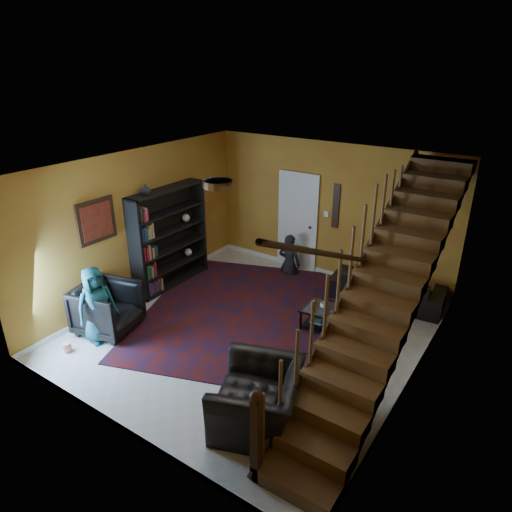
{
  "coord_description": "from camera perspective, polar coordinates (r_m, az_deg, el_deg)",
  "views": [
    {
      "loc": [
        3.73,
        -5.41,
        4.27
      ],
      "look_at": [
        -0.2,
        0.4,
        1.22
      ],
      "focal_mm": 32.0,
      "sensor_mm": 36.0,
      "label": 1
    }
  ],
  "objects": [
    {
      "name": "framed_picture",
      "position": [
        8.15,
        -19.32,
        4.16
      ],
      "size": [
        0.04,
        0.74,
        0.74
      ],
      "primitive_type": "cube",
      "color": "maroon",
      "rests_on": "room"
    },
    {
      "name": "person_adult_a",
      "position": [
        9.79,
        4.17,
        -0.97
      ],
      "size": [
        0.52,
        0.38,
        1.34
      ],
      "primitive_type": "imported",
      "rotation": [
        0.0,
        0.0,
        3.27
      ],
      "color": "black",
      "rests_on": "sofa"
    },
    {
      "name": "person_adult_b",
      "position": [
        9.07,
        16.07,
        -4.65
      ],
      "size": [
        0.58,
        0.46,
        1.15
      ],
      "primitive_type": "imported",
      "rotation": [
        0.0,
        0.0,
        3.1
      ],
      "color": "black",
      "rests_on": "sofa"
    },
    {
      "name": "popcorn_bucket",
      "position": [
        7.9,
        -22.54,
        -10.46
      ],
      "size": [
        0.15,
        0.15,
        0.14
      ],
      "primitive_type": "cylinder",
      "rotation": [
        0.0,
        0.0,
        0.2
      ],
      "color": "red",
      "rests_on": "rug"
    },
    {
      "name": "coffee_table",
      "position": [
        7.84,
        9.89,
        -7.89
      ],
      "size": [
        1.11,
        0.7,
        0.41
      ],
      "rotation": [
        0.0,
        0.0,
        0.07
      ],
      "color": "black",
      "rests_on": "floor"
    },
    {
      "name": "ceiling_fixture",
      "position": [
        6.12,
        -4.8,
        8.97
      ],
      "size": [
        0.4,
        0.4,
        0.1
      ],
      "primitive_type": "cylinder",
      "color": "#3F2814",
      "rests_on": "room"
    },
    {
      "name": "sofa",
      "position": [
        8.95,
        16.09,
        -3.79
      ],
      "size": [
        2.13,
        1.0,
        0.6
      ],
      "primitive_type": "imported",
      "rotation": [
        0.0,
        0.0,
        3.24
      ],
      "color": "black",
      "rests_on": "floor"
    },
    {
      "name": "cup_a",
      "position": [
        7.78,
        8.48,
        -6.12
      ],
      "size": [
        0.14,
        0.14,
        0.1
      ],
      "primitive_type": "imported",
      "rotation": [
        0.0,
        0.0,
        -0.18
      ],
      "color": "#999999",
      "rests_on": "coffee_table"
    },
    {
      "name": "person_child",
      "position": [
        7.75,
        -19.35,
        -5.78
      ],
      "size": [
        0.56,
        0.72,
        1.3
      ],
      "primitive_type": "imported",
      "rotation": [
        0.0,
        0.0,
        1.32
      ],
      "color": "#1B5567",
      "rests_on": "armchair_left"
    },
    {
      "name": "wall_hanging",
      "position": [
        9.3,
        9.96,
        6.16
      ],
      "size": [
        0.14,
        0.03,
        0.9
      ],
      "primitive_type": "cube",
      "color": "black",
      "rests_on": "room"
    },
    {
      "name": "bookshelf",
      "position": [
        9.2,
        -10.72,
        2.05
      ],
      "size": [
        0.35,
        1.8,
        2.0
      ],
      "color": "black",
      "rests_on": "floor"
    },
    {
      "name": "rug",
      "position": [
        8.37,
        -1.3,
        -7.09
      ],
      "size": [
        4.7,
        5.01,
        0.02
      ],
      "primitive_type": "cube",
      "rotation": [
        0.0,
        0.0,
        0.35
      ],
      "color": "#44100C",
      "rests_on": "floor"
    },
    {
      "name": "staircase",
      "position": [
        6.33,
        15.61,
        -4.41
      ],
      "size": [
        0.95,
        5.02,
        3.18
      ],
      "color": "brown",
      "rests_on": "floor"
    },
    {
      "name": "floor",
      "position": [
        7.84,
        -0.42,
        -9.49
      ],
      "size": [
        5.5,
        5.5,
        0.0
      ],
      "primitive_type": "plane",
      "color": "beige",
      "rests_on": "ground"
    },
    {
      "name": "armchair_left",
      "position": [
        8.07,
        -18.06,
        -6.23
      ],
      "size": [
        1.12,
        1.1,
        0.85
      ],
      "primitive_type": "imported",
      "rotation": [
        0.0,
        0.0,
        1.81
      ],
      "color": "black",
      "rests_on": "floor"
    },
    {
      "name": "vase",
      "position": [
        8.53,
        -13.64,
        8.09
      ],
      "size": [
        0.18,
        0.18,
        0.19
      ],
      "primitive_type": "imported",
      "color": "#999999",
      "rests_on": "bookshelf"
    },
    {
      "name": "armchair_right",
      "position": [
        5.93,
        0.24,
        -17.42
      ],
      "size": [
        1.37,
        1.46,
        0.77
      ],
      "primitive_type": "imported",
      "rotation": [
        0.0,
        0.0,
        -1.22
      ],
      "color": "black",
      "rests_on": "floor"
    },
    {
      "name": "room",
      "position": [
        9.43,
        -2.51,
        -3.09
      ],
      "size": [
        5.5,
        5.5,
        5.5
      ],
      "color": "#B88D28",
      "rests_on": "ground"
    },
    {
      "name": "cup_b",
      "position": [
        7.58,
        11.34,
        -7.17
      ],
      "size": [
        0.11,
        0.11,
        0.1
      ],
      "primitive_type": "imported",
      "rotation": [
        0.0,
        0.0,
        0.02
      ],
      "color": "#999999",
      "rests_on": "coffee_table"
    },
    {
      "name": "door",
      "position": [
        9.81,
        5.23,
        4.12
      ],
      "size": [
        0.82,
        0.05,
        2.05
      ],
      "primitive_type": "cube",
      "color": "silver",
      "rests_on": "floor"
    },
    {
      "name": "bowl",
      "position": [
        7.63,
        10.27,
        -7.09
      ],
      "size": [
        0.27,
        0.27,
        0.05
      ],
      "primitive_type": "imported",
      "rotation": [
        0.0,
        0.0,
        -0.26
      ],
      "color": "#999999",
      "rests_on": "coffee_table"
    }
  ]
}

